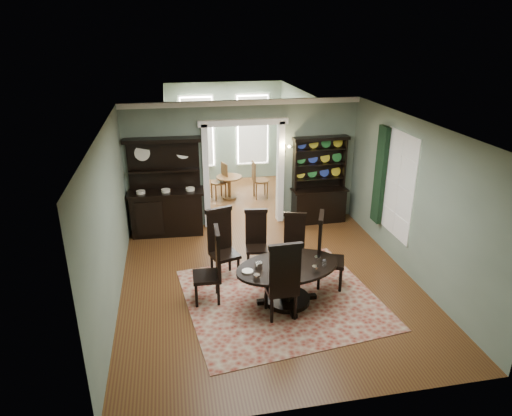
{
  "coord_description": "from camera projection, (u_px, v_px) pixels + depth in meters",
  "views": [
    {
      "loc": [
        -1.65,
        -7.27,
        4.56
      ],
      "look_at": [
        -0.15,
        0.6,
        1.34
      ],
      "focal_mm": 32.0,
      "sensor_mm": 36.0,
      "label": 1
    }
  ],
  "objects": [
    {
      "name": "dining_table",
      "position": [
        287.0,
        277.0,
        7.9
      ],
      "size": [
        2.03,
        2.0,
        0.73
      ],
      "rotation": [
        0.0,
        0.0,
        0.19
      ],
      "color": "black",
      "rests_on": "rug"
    },
    {
      "name": "room",
      "position": [
        270.0,
        206.0,
        8.07
      ],
      "size": [
        5.51,
        6.01,
        3.01
      ],
      "color": "brown",
      "rests_on": "ground"
    },
    {
      "name": "right_window",
      "position": [
        389.0,
        180.0,
        9.33
      ],
      "size": [
        0.15,
        1.47,
        2.12
      ],
      "color": "white",
      "rests_on": "wall_right"
    },
    {
      "name": "wall_sconce",
      "position": [
        284.0,
        148.0,
        10.67
      ],
      "size": [
        0.27,
        0.21,
        0.21
      ],
      "color": "#B78A31",
      "rests_on": "back_wall_right"
    },
    {
      "name": "chair_end_right",
      "position": [
        325.0,
        249.0,
        8.34
      ],
      "size": [
        0.66,
        0.67,
        1.43
      ],
      "rotation": [
        0.0,
        0.0,
        -1.94
      ],
      "color": "black",
      "rests_on": "rug"
    },
    {
      "name": "doorway_trim",
      "position": [
        243.0,
        159.0,
        10.74
      ],
      "size": [
        2.08,
        0.25,
        2.57
      ],
      "color": "white",
      "rests_on": "floor"
    },
    {
      "name": "sideboard",
      "position": [
        167.0,
        201.0,
        10.5
      ],
      "size": [
        1.74,
        0.69,
        2.25
      ],
      "rotation": [
        0.0,
        0.0,
        -0.06
      ],
      "color": "black",
      "rests_on": "floor"
    },
    {
      "name": "parlor_table",
      "position": [
        229.0,
        184.0,
        12.72
      ],
      "size": [
        0.71,
        0.71,
        0.65
      ],
      "color": "brown",
      "rests_on": "parlor_floor"
    },
    {
      "name": "parlor",
      "position": [
        229.0,
        139.0,
        13.09
      ],
      "size": [
        3.51,
        3.5,
        3.01
      ],
      "color": "brown",
      "rests_on": "ground"
    },
    {
      "name": "centerpiece",
      "position": [
        285.0,
        260.0,
        7.86
      ],
      "size": [
        1.48,
        0.95,
        0.24
      ],
      "color": "white",
      "rests_on": "dining_table"
    },
    {
      "name": "chair_far_right",
      "position": [
        294.0,
        240.0,
        8.98
      ],
      "size": [
        0.53,
        0.51,
        1.18
      ],
      "rotation": [
        0.0,
        0.0,
        2.88
      ],
      "color": "black",
      "rests_on": "rug"
    },
    {
      "name": "parlor_chair_right",
      "position": [
        258.0,
        179.0,
        12.72
      ],
      "size": [
        0.45,
        0.45,
        1.06
      ],
      "rotation": [
        0.0,
        0.0,
        -1.54
      ],
      "color": "brown",
      "rests_on": "parlor_floor"
    },
    {
      "name": "rug",
      "position": [
        281.0,
        298.0,
        8.17
      ],
      "size": [
        3.64,
        3.44,
        0.01
      ],
      "primitive_type": "cube",
      "rotation": [
        0.0,
        0.0,
        0.12
      ],
      "color": "maroon",
      "rests_on": "floor"
    },
    {
      "name": "chair_end_left",
      "position": [
        213.0,
        264.0,
        7.87
      ],
      "size": [
        0.49,
        0.53,
        1.37
      ],
      "rotation": [
        0.0,
        0.0,
        1.54
      ],
      "color": "black",
      "rests_on": "rug"
    },
    {
      "name": "chair_near",
      "position": [
        283.0,
        279.0,
        7.34
      ],
      "size": [
        0.55,
        0.52,
        1.44
      ],
      "rotation": [
        0.0,
        0.0,
        0.03
      ],
      "color": "black",
      "rests_on": "rug"
    },
    {
      "name": "welsh_dresser",
      "position": [
        319.0,
        191.0,
        11.17
      ],
      "size": [
        1.37,
        0.53,
        2.12
      ],
      "rotation": [
        0.0,
        0.0,
        0.03
      ],
      "color": "black",
      "rests_on": "floor"
    },
    {
      "name": "chair_far_left",
      "position": [
        222.0,
        241.0,
        8.68
      ],
      "size": [
        0.64,
        0.62,
        1.38
      ],
      "rotation": [
        0.0,
        0.0,
        3.46
      ],
      "color": "black",
      "rests_on": "rug"
    },
    {
      "name": "chair_far_mid",
      "position": [
        256.0,
        237.0,
        9.08
      ],
      "size": [
        0.49,
        0.47,
        1.2
      ],
      "rotation": [
        0.0,
        0.0,
        3.01
      ],
      "color": "black",
      "rests_on": "rug"
    },
    {
      "name": "parlor_chair_left",
      "position": [
        221.0,
        180.0,
        12.71
      ],
      "size": [
        0.47,
        0.46,
        1.01
      ],
      "rotation": [
        0.0,
        0.0,
        1.88
      ],
      "color": "brown",
      "rests_on": "parlor_floor"
    }
  ]
}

